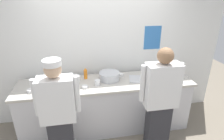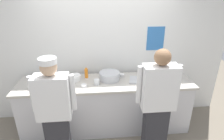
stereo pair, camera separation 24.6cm
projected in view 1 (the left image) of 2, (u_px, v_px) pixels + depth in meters
name	position (u px, v px, depth m)	size (l,w,h in m)	color
ground_plane	(110.00, 140.00, 3.20)	(9.00, 9.00, 0.00)	slate
wall_back	(102.00, 51.00, 3.46)	(4.66, 0.11, 2.67)	white
prep_counter	(106.00, 105.00, 3.36)	(2.97, 0.72, 0.93)	silver
chef_near_left	(59.00, 114.00, 2.48)	(0.59, 0.24, 1.62)	#2D2D33
chef_center	(160.00, 100.00, 2.72)	(0.62, 0.24, 1.69)	#2D2D33
plate_stack_front	(74.00, 79.00, 3.18)	(0.21, 0.21, 0.10)	white
plate_stack_rear	(49.00, 83.00, 3.07)	(0.23, 0.23, 0.06)	white
mixing_bowl_steel	(109.00, 76.00, 3.24)	(0.35, 0.35, 0.14)	#B7BABF
sheet_tray	(142.00, 79.00, 3.25)	(0.43, 0.28, 0.02)	#B7BABF
squeeze_bottle_primary	(86.00, 74.00, 3.27)	(0.06, 0.06, 0.20)	orange
ramekin_red_sauce	(162.00, 80.00, 3.19)	(0.11, 0.11, 0.04)	white
ramekin_orange_sauce	(85.00, 87.00, 2.98)	(0.10, 0.10, 0.04)	white
ramekin_green_sauce	(121.00, 75.00, 3.39)	(0.09, 0.09, 0.05)	white
ramekin_yellow_sauce	(31.00, 90.00, 2.85)	(0.11, 0.11, 0.05)	white
deli_cup	(97.00, 82.00, 3.06)	(0.09, 0.09, 0.09)	white
chefs_knife	(163.00, 75.00, 3.44)	(0.28, 0.03, 0.02)	#B7BABF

